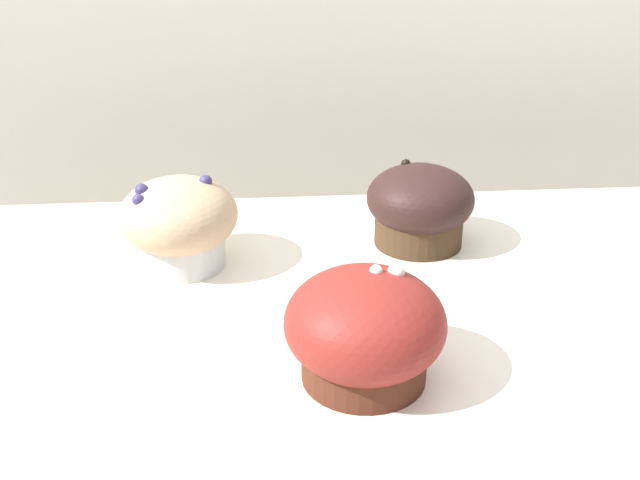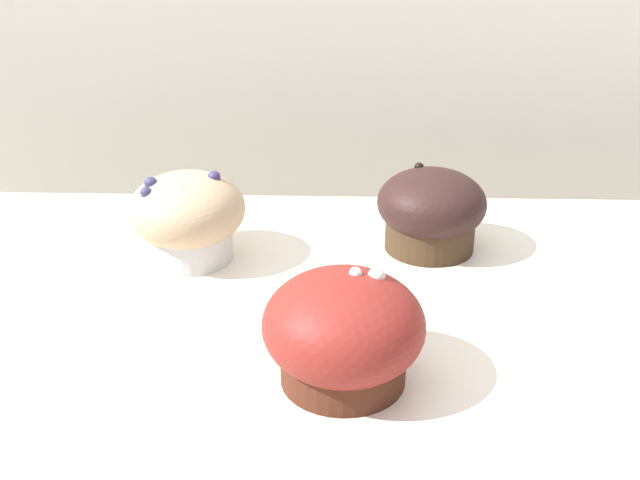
# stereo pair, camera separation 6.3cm
# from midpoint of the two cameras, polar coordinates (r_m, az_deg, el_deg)

# --- Properties ---
(wall_back) EXTENTS (3.20, 0.10, 1.80)m
(wall_back) POSITION_cam_midpoint_polar(r_m,az_deg,el_deg) (1.11, 8.85, 8.86)
(wall_back) COLOR beige
(wall_back) RESTS_ON ground
(muffin_front_center) EXTENTS (0.10, 0.10, 0.08)m
(muffin_front_center) POSITION_cam_midpoint_polar(r_m,az_deg,el_deg) (0.71, 10.97, 2.16)
(muffin_front_center) COLOR #3F2C1A
(muffin_front_center) RESTS_ON display_counter
(muffin_back_left) EXTENTS (0.11, 0.11, 0.08)m
(muffin_back_left) POSITION_cam_midpoint_polar(r_m,az_deg,el_deg) (0.68, -7.48, 1.74)
(muffin_back_left) COLOR silver
(muffin_back_left) RESTS_ON display_counter
(muffin_back_right) EXTENTS (0.11, 0.11, 0.08)m
(muffin_back_right) POSITION_cam_midpoint_polar(r_m,az_deg,el_deg) (0.51, 5.33, -7.11)
(muffin_back_right) COLOR #4D2417
(muffin_back_right) RESTS_ON display_counter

